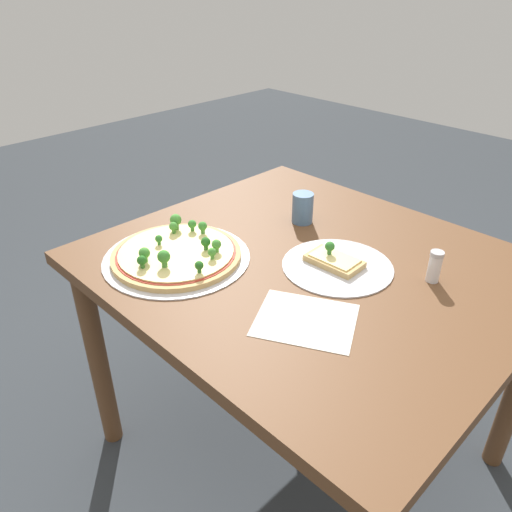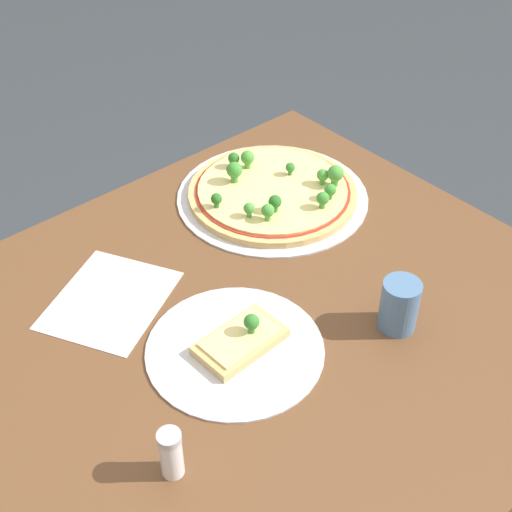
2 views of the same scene
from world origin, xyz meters
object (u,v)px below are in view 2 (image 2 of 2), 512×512
at_px(pizza_tray_whole, 273,192).
at_px(drinking_cup, 399,305).
at_px(condiment_shaker, 171,453).
at_px(dining_table, 255,359).
at_px(pizza_tray_slice, 238,345).

xyz_separation_m(pizza_tray_whole, drinking_cup, (-0.09, -0.40, 0.03)).
bearing_deg(condiment_shaker, dining_table, 27.47).
xyz_separation_m(drinking_cup, condiment_shaker, (-0.44, 0.02, -0.00)).
xyz_separation_m(dining_table, pizza_tray_slice, (-0.06, -0.03, 0.10)).
xyz_separation_m(pizza_tray_whole, condiment_shaker, (-0.53, -0.38, 0.03)).
distance_m(dining_table, pizza_tray_slice, 0.12).
height_order(pizza_tray_slice, drinking_cup, drinking_cup).
bearing_deg(pizza_tray_slice, dining_table, 24.61).
relative_size(pizza_tray_whole, condiment_shaker, 4.74).
relative_size(drinking_cup, condiment_shaker, 1.12).
distance_m(pizza_tray_slice, condiment_shaker, 0.24).
relative_size(pizza_tray_slice, drinking_cup, 3.11).
bearing_deg(drinking_cup, pizza_tray_slice, 149.89).
bearing_deg(drinking_cup, pizza_tray_whole, 77.20).
bearing_deg(pizza_tray_whole, dining_table, -137.15).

